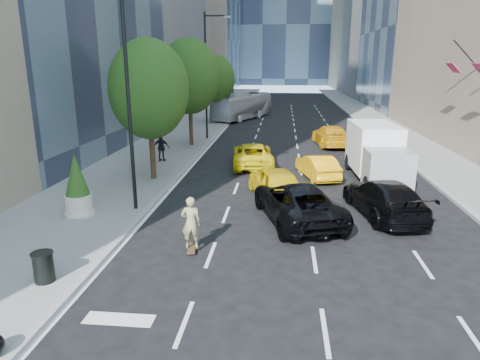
# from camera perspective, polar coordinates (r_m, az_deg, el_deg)

# --- Properties ---
(ground) EXTENTS (160.00, 160.00, 0.00)m
(ground) POSITION_cam_1_polar(r_m,az_deg,el_deg) (14.68, 5.90, -10.29)
(ground) COLOR black
(ground) RESTS_ON ground
(sidewalk_left) EXTENTS (6.00, 120.00, 0.15)m
(sidewalk_left) POSITION_cam_1_polar(r_m,az_deg,el_deg) (44.57, -5.79, 7.29)
(sidewalk_left) COLOR slate
(sidewalk_left) RESTS_ON ground
(sidewalk_right) EXTENTS (4.00, 120.00, 0.15)m
(sidewalk_right) POSITION_cam_1_polar(r_m,az_deg,el_deg) (44.85, 18.91, 6.59)
(sidewalk_right) COLOR slate
(sidewalk_right) RESTS_ON ground
(lamp_near) EXTENTS (2.13, 0.22, 10.00)m
(lamp_near) POSITION_cam_1_polar(r_m,az_deg,el_deg) (18.30, -14.32, 13.30)
(lamp_near) COLOR black
(lamp_near) RESTS_ON sidewalk_left
(lamp_far) EXTENTS (2.13, 0.22, 10.00)m
(lamp_far) POSITION_cam_1_polar(r_m,az_deg,el_deg) (35.77, -4.31, 14.56)
(lamp_far) COLOR black
(lamp_far) RESTS_ON sidewalk_left
(tree_near) EXTENTS (4.20, 4.20, 7.46)m
(tree_near) POSITION_cam_1_polar(r_m,az_deg,el_deg) (23.36, -12.06, 11.73)
(tree_near) COLOR black
(tree_near) RESTS_ON sidewalk_left
(tree_mid) EXTENTS (4.50, 4.50, 7.99)m
(tree_mid) POSITION_cam_1_polar(r_m,az_deg,el_deg) (33.00, -6.76, 13.56)
(tree_mid) COLOR black
(tree_mid) RESTS_ON sidewalk_left
(tree_far) EXTENTS (3.90, 3.90, 6.92)m
(tree_far) POSITION_cam_1_polar(r_m,az_deg,el_deg) (45.80, -3.18, 13.28)
(tree_far) COLOR black
(tree_far) RESTS_ON sidewalk_left
(traffic_signal) EXTENTS (2.48, 0.53, 5.20)m
(traffic_signal) POSITION_cam_1_polar(r_m,az_deg,el_deg) (53.63, -0.96, 13.20)
(traffic_signal) COLOR black
(traffic_signal) RESTS_ON sidewalk_left
(skateboarder) EXTENTS (0.73, 0.52, 1.86)m
(skateboarder) POSITION_cam_1_polar(r_m,az_deg,el_deg) (14.82, -6.53, -6.13)
(skateboarder) COLOR #8B8257
(skateboarder) RESTS_ON ground
(black_sedan_lincoln) EXTENTS (4.19, 6.23, 1.59)m
(black_sedan_lincoln) POSITION_cam_1_polar(r_m,az_deg,el_deg) (17.78, 7.60, -2.90)
(black_sedan_lincoln) COLOR black
(black_sedan_lincoln) RESTS_ON ground
(black_sedan_mercedes) EXTENTS (3.14, 5.70, 1.56)m
(black_sedan_mercedes) POSITION_cam_1_polar(r_m,az_deg,el_deg) (19.17, 18.64, -2.28)
(black_sedan_mercedes) COLOR black
(black_sedan_mercedes) RESTS_ON ground
(taxi_a) EXTENTS (3.13, 5.00, 1.59)m
(taxi_a) POSITION_cam_1_polar(r_m,az_deg,el_deg) (20.50, 4.73, -0.34)
(taxi_a) COLOR #DDB70B
(taxi_a) RESTS_ON ground
(taxi_b) EXTENTS (2.42, 4.29, 1.34)m
(taxi_b) POSITION_cam_1_polar(r_m,az_deg,el_deg) (24.55, 10.27, 1.82)
(taxi_b) COLOR #FFAB0D
(taxi_b) RESTS_ON ground
(taxi_c) EXTENTS (2.97, 5.49, 1.46)m
(taxi_c) POSITION_cam_1_polar(r_m,az_deg,el_deg) (26.89, 1.70, 3.38)
(taxi_c) COLOR yellow
(taxi_c) RESTS_ON ground
(taxi_d) EXTENTS (2.78, 5.65, 1.58)m
(taxi_d) POSITION_cam_1_polar(r_m,az_deg,el_deg) (34.39, 12.00, 5.82)
(taxi_d) COLOR orange
(taxi_d) RESTS_ON ground
(city_bus) EXTENTS (6.29, 10.62, 2.92)m
(city_bus) POSITION_cam_1_polar(r_m,az_deg,el_deg) (49.52, 0.35, 9.79)
(city_bus) COLOR #B9BBBF
(city_bus) RESTS_ON ground
(box_truck) EXTENTS (2.55, 6.42, 3.03)m
(box_truck) POSITION_cam_1_polar(r_m,az_deg,el_deg) (24.60, 17.75, 3.43)
(box_truck) COLOR white
(box_truck) RESTS_ON ground
(pedestrian_b) EXTENTS (1.05, 0.47, 1.77)m
(pedestrian_b) POSITION_cam_1_polar(r_m,az_deg,el_deg) (28.06, -10.42, 4.29)
(pedestrian_b) COLOR black
(pedestrian_b) RESTS_ON sidewalk_left
(trash_can) EXTENTS (0.58, 0.58, 0.87)m
(trash_can) POSITION_cam_1_polar(r_m,az_deg,el_deg) (13.92, -24.72, -10.57)
(trash_can) COLOR black
(trash_can) RESTS_ON sidewalk_left
(planter_shrub) EXTENTS (1.10, 1.10, 2.63)m
(planter_shrub) POSITION_cam_1_polar(r_m,az_deg,el_deg) (18.94, -20.90, -0.74)
(planter_shrub) COLOR beige
(planter_shrub) RESTS_ON sidewalk_left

